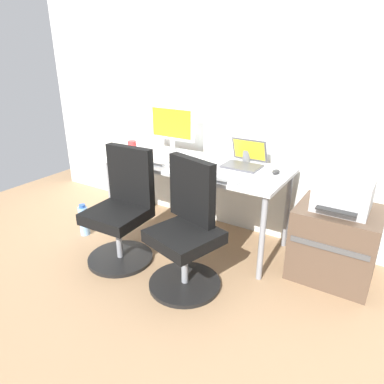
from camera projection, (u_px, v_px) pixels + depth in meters
name	position (u px, v px, depth m)	size (l,w,h in m)	color
ground_plane	(195.00, 236.00, 3.32)	(5.28, 5.28, 0.00)	#9E7A56
back_wall	(220.00, 91.00, 3.16)	(4.40, 0.04, 2.60)	silver
desk	(195.00, 170.00, 3.07)	(1.63, 0.68, 0.73)	silver
office_chair_left	(122.00, 211.00, 2.85)	(0.54, 0.54, 0.94)	black
office_chair_right	(187.00, 232.00, 2.53)	(0.54, 0.54, 0.94)	black
side_cabinet	(334.00, 243.00, 2.66)	(0.59, 0.52, 0.57)	brown
printer	(343.00, 194.00, 2.51)	(0.38, 0.40, 0.24)	#B7B7B7
water_bottle_on_floor	(84.00, 220.00, 3.31)	(0.09, 0.09, 0.31)	#8CBFF2
desktop_monitor	(172.00, 126.00, 3.29)	(0.48, 0.18, 0.43)	silver
open_laptop	(245.00, 159.00, 2.96)	(0.31, 0.30, 0.22)	#4C4C51
keyboard_by_monitor	(151.00, 161.00, 3.08)	(0.34, 0.12, 0.02)	#B7B7B7
keyboard_by_laptop	(219.00, 179.00, 2.65)	(0.34, 0.12, 0.02)	#B7B7B7
mouse_by_monitor	(186.00, 161.00, 3.05)	(0.06, 0.10, 0.03)	silver
mouse_by_laptop	(276.00, 172.00, 2.78)	(0.06, 0.10, 0.03)	#2D2D2D
coffee_mug	(132.00, 146.00, 3.42)	(0.08, 0.08, 0.09)	red
pen_cup	(247.00, 156.00, 3.07)	(0.07, 0.07, 0.10)	slate
paper_pile	(209.00, 161.00, 3.09)	(0.21, 0.30, 0.01)	white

